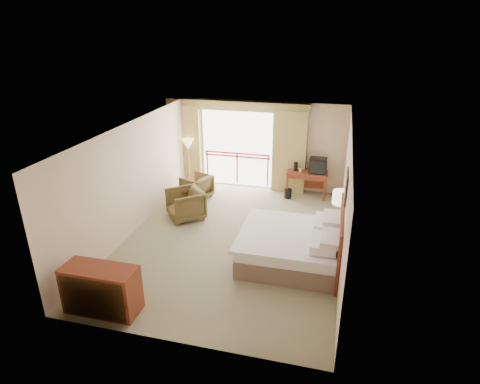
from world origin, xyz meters
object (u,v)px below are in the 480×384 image
(desk, at_px, (307,177))
(wastebasket, at_px, (288,193))
(armchair_far, at_px, (197,197))
(floor_lamp, at_px, (188,146))
(bed, at_px, (293,246))
(side_table, at_px, (184,195))
(armchair_near, at_px, (186,218))
(tv, at_px, (318,166))
(dresser, at_px, (101,290))
(table_lamp, at_px, (341,198))
(nightstand, at_px, (337,230))

(desk, bearing_deg, wastebasket, -145.23)
(wastebasket, height_order, armchair_far, armchair_far)
(floor_lamp, bearing_deg, bed, -44.09)
(side_table, bearing_deg, armchair_near, -64.33)
(tv, relative_size, wastebasket, 1.77)
(floor_lamp, distance_m, dresser, 6.20)
(armchair_near, bearing_deg, bed, 24.30)
(table_lamp, height_order, armchair_far, table_lamp)
(tv, relative_size, side_table, 0.84)
(tv, distance_m, side_table, 3.95)
(table_lamp, distance_m, armchair_far, 4.53)
(wastebasket, distance_m, dresser, 6.40)
(nightstand, height_order, armchair_near, nightstand)
(desk, bearing_deg, dresser, -113.80)
(tv, bearing_deg, dresser, -106.63)
(tv, bearing_deg, table_lamp, -62.74)
(desk, xyz_separation_m, wastebasket, (-0.50, -0.32, -0.46))
(nightstand, distance_m, side_table, 4.26)
(table_lamp, distance_m, desk, 2.74)
(table_lamp, bearing_deg, wastebasket, 123.99)
(bed, bearing_deg, dresser, -141.31)
(nightstand, bearing_deg, armchair_near, 172.49)
(nightstand, height_order, table_lamp, table_lamp)
(bed, xyz_separation_m, armchair_far, (-3.19, 2.76, -0.38))
(nightstand, bearing_deg, dresser, -141.74)
(side_table, bearing_deg, bed, -30.73)
(armchair_near, distance_m, side_table, 0.72)
(armchair_far, relative_size, dresser, 0.58)
(desk, relative_size, tv, 2.41)
(nightstand, xyz_separation_m, armchair_far, (-4.11, 1.60, -0.28))
(armchair_near, bearing_deg, wastebasket, 88.59)
(armchair_near, xyz_separation_m, side_table, (-0.26, 0.54, 0.40))
(desk, relative_size, floor_lamp, 0.78)
(armchair_far, height_order, armchair_near, armchair_near)
(floor_lamp, bearing_deg, tv, 0.46)
(wastebasket, bearing_deg, nightstand, -56.61)
(tv, relative_size, dresser, 0.37)
(wastebasket, bearing_deg, tv, 18.05)
(armchair_far, bearing_deg, armchair_near, 29.29)
(nightstand, bearing_deg, table_lamp, 86.07)
(nightstand, bearing_deg, wastebasket, 119.46)
(table_lamp, bearing_deg, floor_lamp, 152.55)
(bed, relative_size, desk, 1.79)
(side_table, bearing_deg, dresser, -87.65)
(nightstand, distance_m, table_lamp, 0.80)
(side_table, distance_m, floor_lamp, 1.98)
(armchair_near, bearing_deg, desk, 87.52)
(bed, xyz_separation_m, table_lamp, (0.92, 1.21, 0.71))
(table_lamp, xyz_separation_m, desk, (-0.98, 2.52, -0.48))
(tv, bearing_deg, wastebasket, -150.13)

